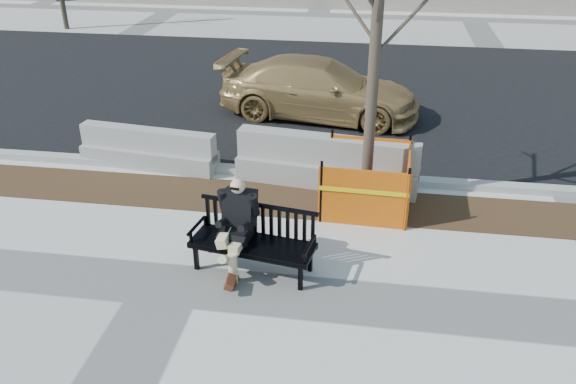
# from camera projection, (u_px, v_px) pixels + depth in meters

# --- Properties ---
(ground) EXTENTS (120.00, 120.00, 0.00)m
(ground) POSITION_uv_depth(u_px,v_px,m) (169.00, 284.00, 8.07)
(ground) COLOR beige
(ground) RESTS_ON ground
(mulch_strip) EXTENTS (40.00, 1.20, 0.02)m
(mulch_strip) POSITION_uv_depth(u_px,v_px,m) (218.00, 195.00, 10.35)
(mulch_strip) COLOR #47301C
(mulch_strip) RESTS_ON ground
(asphalt_street) EXTENTS (60.00, 10.40, 0.01)m
(asphalt_street) POSITION_uv_depth(u_px,v_px,m) (277.00, 87.00, 15.78)
(asphalt_street) COLOR black
(asphalt_street) RESTS_ON ground
(curb) EXTENTS (60.00, 0.25, 0.12)m
(curb) POSITION_uv_depth(u_px,v_px,m) (231.00, 169.00, 11.15)
(curb) COLOR #9E9B93
(curb) RESTS_ON ground
(bench) EXTENTS (1.83, 0.91, 0.93)m
(bench) POSITION_uv_depth(u_px,v_px,m) (253.00, 270.00, 8.38)
(bench) COLOR black
(bench) RESTS_ON ground
(seated_man) EXTENTS (0.71, 1.01, 1.31)m
(seated_man) POSITION_uv_depth(u_px,v_px,m) (239.00, 265.00, 8.48)
(seated_man) COLOR black
(seated_man) RESTS_ON ground
(tree_fence) EXTENTS (2.19, 2.19, 5.28)m
(tree_fence) POSITION_uv_depth(u_px,v_px,m) (365.00, 206.00, 10.03)
(tree_fence) COLOR orange
(tree_fence) RESTS_ON ground
(sedan) EXTENTS (4.72, 2.39, 1.31)m
(sedan) POSITION_uv_depth(u_px,v_px,m) (319.00, 116.00, 13.87)
(sedan) COLOR #9F7C47
(sedan) RESTS_ON ground
(jersey_barrier_left) EXTENTS (2.71, 0.85, 0.76)m
(jersey_barrier_left) POSITION_uv_depth(u_px,v_px,m) (151.00, 166.00, 11.43)
(jersey_barrier_left) COLOR gray
(jersey_barrier_left) RESTS_ON ground
(jersey_barrier_right) EXTENTS (3.29, 1.06, 0.93)m
(jersey_barrier_right) POSITION_uv_depth(u_px,v_px,m) (326.00, 184.00, 10.75)
(jersey_barrier_right) COLOR gray
(jersey_barrier_right) RESTS_ON ground
(far_tree_left) EXTENTS (2.41, 2.41, 5.43)m
(far_tree_left) POSITION_uv_depth(u_px,v_px,m) (67.00, 29.00, 22.08)
(far_tree_left) COLOR #413729
(far_tree_left) RESTS_ON ground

